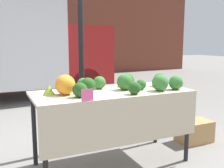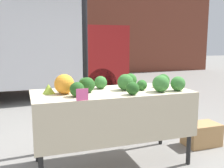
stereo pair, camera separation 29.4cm
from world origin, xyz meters
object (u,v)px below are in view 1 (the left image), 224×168
orange_cauliflower (65,85)px  price_sign (87,95)px  parked_truck (18,47)px  produce_crate (194,131)px

orange_cauliflower → price_sign: orange_cauliflower is taller
orange_cauliflower → price_sign: 0.40m
orange_cauliflower → parked_truck: bearing=90.5°
orange_cauliflower → price_sign: size_ratio=1.81×
orange_cauliflower → produce_crate: bearing=3.1°
price_sign → produce_crate: size_ratio=0.25×
price_sign → produce_crate: bearing=15.3°
produce_crate → orange_cauliflower: bearing=-176.9°
parked_truck → orange_cauliflower: bearing=-89.5°
parked_truck → orange_cauliflower: size_ratio=19.38×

